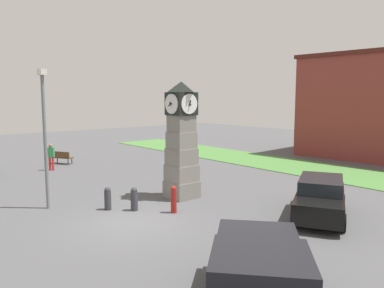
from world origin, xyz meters
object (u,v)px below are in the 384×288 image
Objects in this scene: bollard_far_row at (108,198)px; street_lamp_near_road at (45,129)px; bollard_near_tower at (174,199)px; pedestrian_by_cars at (51,155)px; clock_tower at (181,143)px; bench at (62,157)px; pickup_truck at (259,280)px; car_silver_hatch at (320,197)px; bollard_mid_row at (134,199)px.

street_lamp_near_road reaches higher than bollard_far_row.
pedestrian_by_cars is at bearing -177.49° from bollard_near_tower.
clock_tower is at bearing 133.45° from bollard_near_tower.
clock_tower is 12.60m from bench.
clock_tower is 1.09× the size of pickup_truck.
pickup_truck is 0.85× the size of street_lamp_near_road.
car_silver_hatch is 11.45m from street_lamp_near_road.
bollard_mid_row is 0.60× the size of bench.
clock_tower reaches higher than car_silver_hatch.
pickup_truck is 2.85× the size of pedestrian_by_cars.
bollard_mid_row is 12.90m from bench.
street_lamp_near_road reaches higher than pedestrian_by_cars.
pedestrian_by_cars reaches higher than bollard_mid_row.
pedestrian_by_cars is (-16.28, -4.57, 0.22)m from car_silver_hatch.
bollard_mid_row is at bearing -8.63° from bench.
street_lamp_near_road is at bearing -135.06° from bollard_far_row.
bollard_far_row reaches higher than bench.
bollard_near_tower is 5.78m from car_silver_hatch.
bollard_mid_row is (-1.30, -1.06, -0.06)m from bollard_near_tower.
clock_tower is 4.16m from bollard_far_row.
car_silver_hatch is 16.91m from pedestrian_by_cars.
bollard_far_row is 12.24m from bench.
bollard_near_tower is 2.80m from bollard_far_row.
car_silver_hatch is (6.24, 5.88, 0.29)m from bollard_far_row.
bollard_near_tower is 1.68m from bollard_mid_row.
bollard_mid_row is 8.65m from pickup_truck.
bollard_mid_row is 1.02× the size of bollard_far_row.
bollard_near_tower reaches higher than bollard_far_row.
pedestrian_by_cars is at bearing 159.14° from street_lamp_near_road.
bollard_mid_row is 0.57× the size of pedestrian_by_cars.
bench is 11.44m from street_lamp_near_road.
bench is (-21.11, 4.12, -0.40)m from pickup_truck.
pickup_truck is at bearing 2.18° from street_lamp_near_road.
bollard_mid_row reaches higher than bench.
pedestrian_by_cars is 0.30× the size of street_lamp_near_road.
bench is at bearing 143.45° from pedestrian_by_cars.
pickup_truck is at bearing -14.63° from bollard_mid_row.
pickup_truck is at bearing -8.03° from pedestrian_by_cars.
clock_tower is 10.17m from pickup_truck.
pickup_truck is at bearing -29.78° from clock_tower.
car_silver_hatch is (4.13, 4.04, 0.21)m from bollard_near_tower.
bench is (-18.17, -3.17, -0.25)m from car_silver_hatch.
bollard_near_tower is 7.78m from pickup_truck.
pickup_truck reaches higher than car_silver_hatch.
street_lamp_near_road is (10.11, -4.54, 2.86)m from bench.
pedestrian_by_cars is (-10.04, 1.31, 0.50)m from bollard_far_row.
pedestrian_by_cars is 9.11m from street_lamp_near_road.
bollard_mid_row reaches higher than bollard_far_row.
bollard_far_row is at bearing -12.80° from bench.
pickup_truck is (9.17, -1.40, 0.44)m from bollard_far_row.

